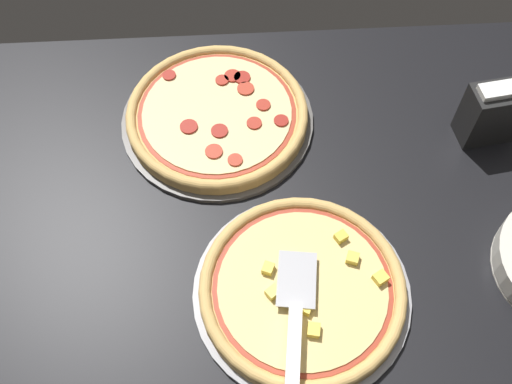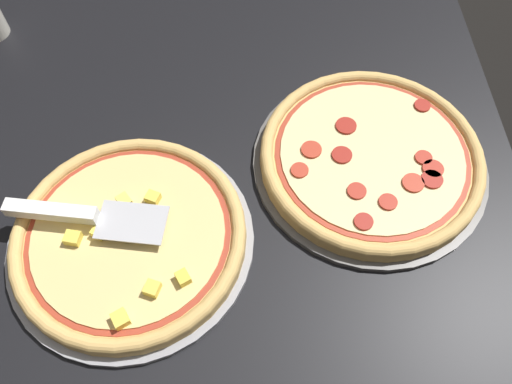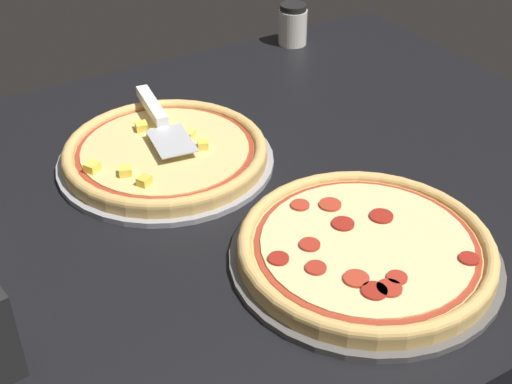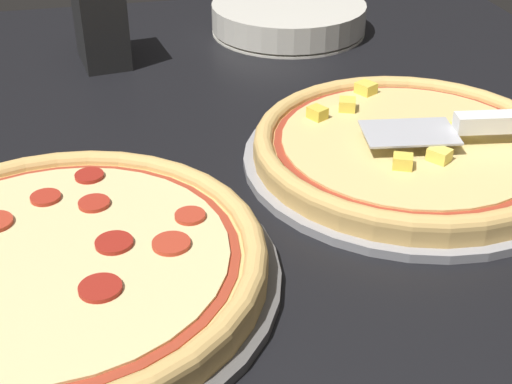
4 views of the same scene
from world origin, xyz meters
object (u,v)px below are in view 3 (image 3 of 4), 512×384
(pizza_front, at_px, (165,152))
(pizza_back, at_px, (366,247))
(serving_spatula, at_px, (156,113))
(parmesan_shaker, at_px, (293,25))

(pizza_front, height_order, pizza_back, pizza_front)
(serving_spatula, distance_m, parmesan_shaker, 0.52)
(pizza_front, bearing_deg, serving_spatula, -105.25)
(pizza_front, relative_size, pizza_back, 0.96)
(pizza_back, bearing_deg, parmesan_shaker, -115.63)
(pizza_front, height_order, parmesan_shaker, parmesan_shaker)
(serving_spatula, bearing_deg, parmesan_shaker, -151.84)
(pizza_back, relative_size, parmesan_shaker, 3.89)
(pizza_back, relative_size, serving_spatula, 1.51)
(pizza_front, distance_m, pizza_back, 0.41)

